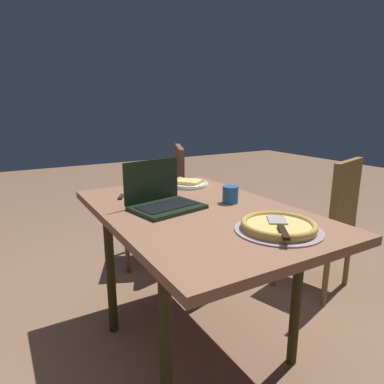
{
  "coord_description": "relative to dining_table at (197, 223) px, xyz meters",
  "views": [
    {
      "loc": [
        1.29,
        -0.78,
        1.19
      ],
      "look_at": [
        -0.04,
        -0.01,
        0.81
      ],
      "focal_mm": 31.69,
      "sensor_mm": 36.0,
      "label": 1
    }
  ],
  "objects": [
    {
      "name": "ground_plane",
      "position": [
        0.0,
        0.0,
        -0.66
      ],
      "size": [
        12.0,
        12.0,
        0.0
      ],
      "primitive_type": "plane",
      "color": "#886348"
    },
    {
      "name": "dining_table",
      "position": [
        0.0,
        0.0,
        0.0
      ],
      "size": [
        1.27,
        0.83,
        0.73
      ],
      "color": "#8A5F44",
      "rests_on": "ground_plane"
    },
    {
      "name": "laptop",
      "position": [
        -0.1,
        -0.13,
        0.11
      ],
      "size": [
        0.29,
        0.35,
        0.22
      ],
      "color": "black",
      "rests_on": "dining_table"
    },
    {
      "name": "pizza_plate",
      "position": [
        -0.44,
        0.2,
        0.08
      ],
      "size": [
        0.25,
        0.25,
        0.04
      ],
      "color": "white",
      "rests_on": "dining_table"
    },
    {
      "name": "pizza_tray",
      "position": [
        0.4,
        0.12,
        0.09
      ],
      "size": [
        0.34,
        0.34,
        0.04
      ],
      "color": "#A899A3",
      "rests_on": "dining_table"
    },
    {
      "name": "table_knife",
      "position": [
        -0.42,
        -0.22,
        0.07
      ],
      "size": [
        0.22,
        0.13,
        0.01
      ],
      "color": "#B2C7C8",
      "rests_on": "dining_table"
    },
    {
      "name": "drink_cup",
      "position": [
        -0.01,
        0.2,
        0.11
      ],
      "size": [
        0.08,
        0.08,
        0.08
      ],
      "color": "#2560AB",
      "rests_on": "dining_table"
    },
    {
      "name": "chair_near",
      "position": [
        -0.06,
        1.01,
        -0.16
      ],
      "size": [
        0.49,
        0.49,
        0.89
      ],
      "color": "brown",
      "rests_on": "ground_plane"
    },
    {
      "name": "chair_far",
      "position": [
        -1.01,
        0.31,
        -0.15
      ],
      "size": [
        0.58,
        0.58,
        0.91
      ],
      "color": "brown",
      "rests_on": "ground_plane"
    }
  ]
}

